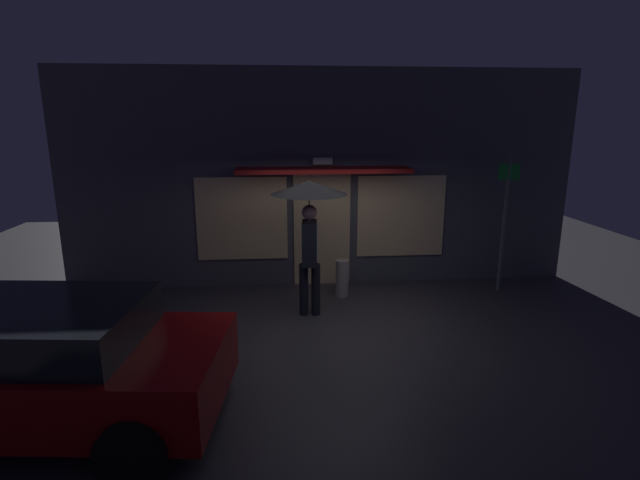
{
  "coord_description": "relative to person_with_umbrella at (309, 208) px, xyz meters",
  "views": [
    {
      "loc": [
        -0.82,
        -6.98,
        3.16
      ],
      "look_at": [
        -0.17,
        0.61,
        1.29
      ],
      "focal_mm": 27.02,
      "sensor_mm": 36.0,
      "label": 1
    }
  ],
  "objects": [
    {
      "name": "person_with_umbrella",
      "position": [
        0.0,
        0.0,
        0.0
      ],
      "size": [
        1.23,
        1.23,
        2.25
      ],
      "rotation": [
        0.0,
        0.0,
        -1.65
      ],
      "color": "black",
      "rests_on": "ground"
    },
    {
      "name": "ground_plane",
      "position": [
        0.34,
        -0.61,
        -1.82
      ],
      "size": [
        18.0,
        18.0,
        0.0
      ],
      "primitive_type": "plane",
      "color": "#38353A"
    },
    {
      "name": "sidewalk_bollard",
      "position": [
        0.65,
        0.83,
        -1.48
      ],
      "size": [
        0.24,
        0.24,
        0.69
      ],
      "primitive_type": "cylinder",
      "color": "#B2A899",
      "rests_on": "ground"
    },
    {
      "name": "parked_car",
      "position": [
        -3.03,
        -2.77,
        -1.12
      ],
      "size": [
        4.02,
        2.32,
        1.35
      ],
      "rotation": [
        0.0,
        0.0,
        -0.11
      ],
      "color": "maroon",
      "rests_on": "ground"
    },
    {
      "name": "building_facade",
      "position": [
        0.34,
        1.73,
        0.24
      ],
      "size": [
        9.89,
        1.0,
        4.15
      ],
      "color": "#4C4C56",
      "rests_on": "ground"
    },
    {
      "name": "street_sign_post",
      "position": [
        3.69,
        0.88,
        -0.39
      ],
      "size": [
        0.4,
        0.07,
        2.53
      ],
      "color": "#595B60",
      "rests_on": "ground"
    }
  ]
}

